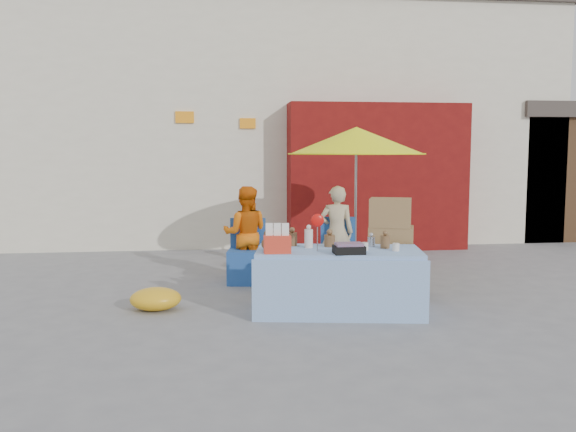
{
  "coord_description": "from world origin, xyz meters",
  "views": [
    {
      "loc": [
        -0.74,
        -6.41,
        1.74
      ],
      "look_at": [
        0.14,
        0.6,
        1.0
      ],
      "focal_mm": 38.0,
      "sensor_mm": 36.0,
      "label": 1
    }
  ],
  "objects": [
    {
      "name": "ground",
      "position": [
        0.0,
        0.0,
        0.0
      ],
      "size": [
        80.0,
        80.0,
        0.0
      ],
      "primitive_type": "plane",
      "color": "slate",
      "rests_on": "ground"
    },
    {
      "name": "chair_right",
      "position": [
        0.96,
        1.62,
        0.26
      ],
      "size": [
        0.55,
        0.54,
        0.85
      ],
      "rotation": [
        0.0,
        0.0,
        -0.16
      ],
      "color": "#214C9B",
      "rests_on": "ground"
    },
    {
      "name": "vendor_orange",
      "position": [
        -0.3,
        1.75,
        0.64
      ],
      "size": [
        0.69,
        0.58,
        1.29
      ],
      "primitive_type": "imported",
      "rotation": [
        0.0,
        0.0,
        2.99
      ],
      "color": "orange",
      "rests_on": "ground"
    },
    {
      "name": "vendor_beige",
      "position": [
        0.95,
        1.75,
        0.64
      ],
      "size": [
        0.51,
        0.38,
        1.29
      ],
      "primitive_type": "imported",
      "rotation": [
        0.0,
        0.0,
        2.99
      ],
      "color": "#CBB790",
      "rests_on": "ground"
    },
    {
      "name": "tarp_bundle",
      "position": [
        -1.37,
        0.31,
        0.13
      ],
      "size": [
        0.67,
        0.59,
        0.25
      ],
      "primitive_type": "ellipsoid",
      "rotation": [
        0.0,
        0.0,
        0.29
      ],
      "color": "gold",
      "rests_on": "ground"
    },
    {
      "name": "market_table",
      "position": [
        0.61,
        -0.02,
        0.36
      ],
      "size": [
        1.92,
        1.12,
        1.1
      ],
      "rotation": [
        0.0,
        0.0,
        -0.16
      ],
      "color": "#9AB9F6",
      "rests_on": "ground"
    },
    {
      "name": "chair_left",
      "position": [
        -0.29,
        1.62,
        0.26
      ],
      "size": [
        0.55,
        0.54,
        0.85
      ],
      "rotation": [
        0.0,
        0.0,
        -0.16
      ],
      "color": "#214C9B",
      "rests_on": "ground"
    },
    {
      "name": "umbrella",
      "position": [
        1.25,
        1.9,
        1.89
      ],
      "size": [
        1.9,
        1.9,
        2.09
      ],
      "color": "gray",
      "rests_on": "ground"
    },
    {
      "name": "box_stack",
      "position": [
        1.36,
        0.53,
        0.55
      ],
      "size": [
        0.66,
        0.6,
        1.2
      ],
      "rotation": [
        0.0,
        0.0,
        -0.35
      ],
      "color": "black",
      "rests_on": "ground"
    },
    {
      "name": "backdrop",
      "position": [
        0.52,
        7.52,
        3.1
      ],
      "size": [
        14.0,
        8.0,
        7.8
      ],
      "color": "silver",
      "rests_on": "ground"
    }
  ]
}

